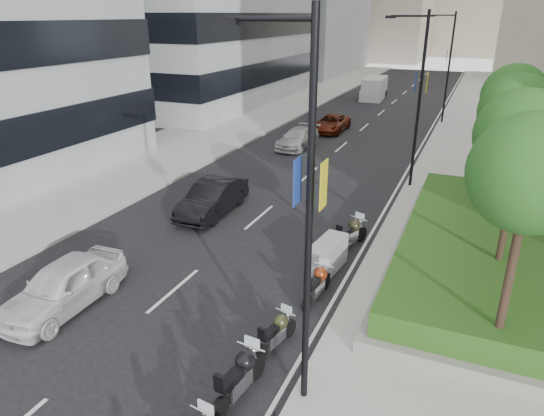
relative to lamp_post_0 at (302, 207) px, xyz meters
The scene contains 24 objects.
ground 6.62m from the lamp_post_0, 166.43° to the right, with size 160.00×160.00×0.00m, color black.
sidewalk_right 29.82m from the lamp_post_0, 80.49° to the left, with size 10.00×100.00×0.15m, color #9E9B93.
sidewalk_left 33.56m from the lamp_post_0, 119.10° to the left, with size 8.00×100.00×0.15m, color #9E9B93.
lane_edge 29.44m from the lamp_post_0, 90.88° to the left, with size 0.12×100.00×0.01m, color silver.
lane_centre 29.97m from the lamp_post_0, 101.01° to the left, with size 0.12×100.00×0.01m, color silver.
planter 11.73m from the lamp_post_0, 56.95° to the left, with size 10.00×14.00×0.40m, color gray.
hedge 11.50m from the lamp_post_0, 56.95° to the left, with size 9.40×13.40×0.80m, color #255017.
tree_0 5.30m from the lamp_post_0, 34.56° to the left, with size 2.80×2.80×6.30m.
tree_1 8.25m from the lamp_post_0, 58.11° to the left, with size 2.80×2.80×6.30m.
tree_2 11.84m from the lamp_post_0, 68.40° to the left, with size 2.80×2.80×6.30m.
tree_3 15.62m from the lamp_post_0, 73.81° to the left, with size 2.80×2.80×6.30m.
lamp_post_0 is the anchor object (origin of this frame).
lamp_post_1 17.00m from the lamp_post_0, 90.00° to the left, with size 2.34×0.45×9.00m.
lamp_post_2 35.00m from the lamp_post_0, 90.00° to the left, with size 2.34×0.45×9.00m.
motorcycle_2 4.66m from the lamp_post_0, 156.81° to the right, with size 0.79×2.37×1.18m.
motorcycle_3 4.95m from the lamp_post_0, 128.41° to the left, with size 0.69×1.95×0.98m.
motorcycle_4 6.39m from the lamp_post_0, 102.43° to the left, with size 0.71×2.12×1.06m.
motorcycle_5 7.94m from the lamp_post_0, 100.88° to the left, with size 1.00×2.06×1.19m.
motorcycle_6 9.73m from the lamp_post_0, 96.37° to the left, with size 1.03×2.18×1.14m.
car_a 9.34m from the lamp_post_0, behind, with size 1.84×4.56×1.56m, color white.
car_b 13.10m from the lamp_post_0, 129.36° to the left, with size 1.64×4.70×1.55m, color black.
car_c 24.53m from the lamp_post_0, 110.46° to the left, with size 1.88×4.63×1.34m, color #B4B4B6.
car_d 29.74m from the lamp_post_0, 105.27° to the left, with size 2.18×4.73×1.31m, color #5B1B0A.
delivery_van 46.40m from the lamp_post_0, 100.03° to the left, with size 2.43×5.63×2.31m.
Camera 1 is at (7.26, -7.83, 8.78)m, focal length 32.00 mm.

